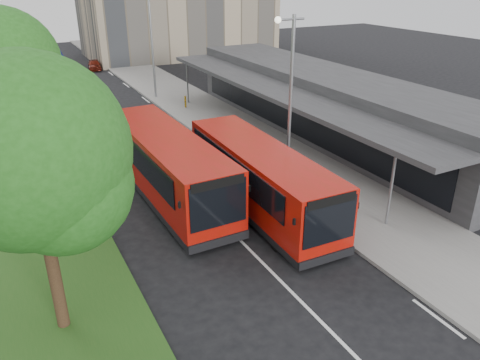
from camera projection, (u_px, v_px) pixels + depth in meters
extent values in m
plane|color=black|center=(228.00, 228.00, 19.52)|extent=(120.00, 120.00, 0.00)
cube|color=gray|center=(185.00, 100.00, 38.17)|extent=(5.00, 80.00, 0.15)
cube|color=#234E19|center=(11.00, 123.00, 32.67)|extent=(5.00, 80.00, 0.10)
cube|color=silver|center=(130.00, 129.00, 31.62)|extent=(0.12, 70.00, 0.01)
cube|color=silver|center=(438.00, 318.00, 14.47)|extent=(0.12, 2.00, 0.01)
cube|color=silver|center=(321.00, 231.00, 19.31)|extent=(0.12, 2.00, 0.01)
cube|color=silver|center=(251.00, 178.00, 24.15)|extent=(0.12, 2.00, 0.01)
cube|color=silver|center=(204.00, 143.00, 28.99)|extent=(0.12, 2.00, 0.01)
cube|color=silver|center=(171.00, 118.00, 33.83)|extent=(0.12, 2.00, 0.01)
cube|color=silver|center=(146.00, 100.00, 38.67)|extent=(0.12, 2.00, 0.01)
cube|color=silver|center=(126.00, 85.00, 43.51)|extent=(0.12, 2.00, 0.01)
cube|color=silver|center=(111.00, 74.00, 48.35)|extent=(0.12, 2.00, 0.01)
cube|color=silver|center=(98.00, 64.00, 53.19)|extent=(0.12, 2.00, 0.01)
cube|color=silver|center=(87.00, 56.00, 58.03)|extent=(0.12, 2.00, 0.01)
cube|color=#2C2C2E|center=(326.00, 104.00, 29.82)|extent=(5.00, 26.00, 4.00)
cube|color=black|center=(293.00, 115.00, 28.91)|extent=(0.06, 24.00, 2.20)
cube|color=#2C2C2E|center=(276.00, 91.00, 27.67)|extent=(2.80, 26.00, 0.25)
cylinder|color=gray|center=(391.00, 191.00, 18.92)|extent=(0.12, 0.12, 3.30)
cylinder|color=gray|center=(188.00, 84.00, 36.67)|extent=(0.12, 0.12, 3.30)
cylinder|color=#311E13|center=(54.00, 271.00, 13.31)|extent=(0.36, 0.36, 4.02)
sphere|color=#1E5516|center=(30.00, 152.00, 11.81)|extent=(5.11, 5.11, 5.11)
sphere|color=#1E5516|center=(63.00, 185.00, 12.11)|extent=(3.65, 3.65, 3.65)
sphere|color=#1E5516|center=(12.00, 171.00, 12.26)|extent=(4.02, 4.02, 4.02)
cylinder|color=#311E13|center=(19.00, 143.00, 22.96)|extent=(0.36, 0.36, 4.15)
sphere|color=#1E5516|center=(3.00, 65.00, 21.41)|extent=(5.28, 5.28, 5.28)
sphere|color=#1E5516|center=(21.00, 86.00, 21.73)|extent=(3.77, 3.77, 3.77)
cylinder|color=#311E13|center=(5.00, 94.00, 32.71)|extent=(0.36, 0.36, 3.83)
sphere|color=#1E5516|center=(7.00, 56.00, 31.56)|extent=(3.48, 3.48, 3.48)
cylinder|color=gray|center=(290.00, 107.00, 21.21)|extent=(0.16, 0.16, 8.00)
cylinder|color=gray|center=(290.00, 19.00, 19.56)|extent=(1.40, 0.10, 0.10)
sphere|color=silver|center=(278.00, 20.00, 19.30)|extent=(0.28, 0.28, 0.28)
cylinder|color=gray|center=(152.00, 47.00, 37.34)|extent=(0.16, 0.16, 8.00)
cube|color=#AC0E09|center=(260.00, 176.00, 20.43)|extent=(2.66, 10.16, 2.55)
cube|color=black|center=(260.00, 201.00, 20.95)|extent=(2.68, 10.18, 0.29)
cube|color=black|center=(330.00, 222.00, 16.18)|extent=(2.17, 0.10, 1.68)
cube|color=black|center=(214.00, 134.00, 24.41)|extent=(2.12, 0.10, 1.25)
cube|color=black|center=(232.00, 169.00, 19.99)|extent=(0.27, 8.66, 1.15)
cube|color=black|center=(281.00, 159.00, 20.97)|extent=(0.27, 8.66, 1.15)
cube|color=black|center=(327.00, 258.00, 16.79)|extent=(2.41, 0.14, 0.34)
cube|color=black|center=(332.00, 201.00, 15.84)|extent=(2.02, 0.09, 0.34)
cube|color=black|center=(294.00, 222.00, 15.71)|extent=(0.08, 0.08, 0.24)
cube|color=black|center=(358.00, 205.00, 16.80)|extent=(0.08, 0.08, 0.24)
cylinder|color=black|center=(277.00, 240.00, 17.84)|extent=(0.31, 0.87, 0.87)
cylinder|color=black|center=(321.00, 228.00, 18.65)|extent=(0.31, 0.87, 0.87)
cylinder|color=black|center=(210.00, 177.00, 23.18)|extent=(0.31, 0.87, 0.87)
cylinder|color=black|center=(247.00, 170.00, 24.00)|extent=(0.31, 0.87, 0.87)
cube|color=#AC0E09|center=(167.00, 163.00, 21.52)|extent=(2.72, 10.74, 2.70)
cube|color=black|center=(169.00, 189.00, 22.06)|extent=(2.74, 10.76, 0.31)
cube|color=black|center=(218.00, 205.00, 17.10)|extent=(2.29, 0.09, 1.78)
cube|color=black|center=(132.00, 123.00, 25.63)|extent=(2.24, 0.09, 1.33)
cube|color=black|center=(137.00, 156.00, 21.00)|extent=(0.20, 9.17, 1.22)
cube|color=black|center=(190.00, 147.00, 22.13)|extent=(0.20, 9.17, 1.22)
cube|color=black|center=(219.00, 242.00, 17.75)|extent=(2.55, 0.12, 0.36)
cube|color=black|center=(218.00, 184.00, 16.74)|extent=(2.14, 0.07, 0.36)
cube|color=black|center=(179.00, 205.00, 16.56)|extent=(0.08, 0.08, 0.25)
cube|color=black|center=(249.00, 188.00, 17.80)|extent=(0.08, 0.08, 0.25)
cylinder|color=black|center=(174.00, 225.00, 18.79)|extent=(0.32, 0.92, 0.92)
cylinder|color=black|center=(222.00, 213.00, 19.73)|extent=(0.32, 0.92, 0.92)
cylinder|color=black|center=(126.00, 167.00, 24.34)|extent=(0.32, 0.92, 0.92)
cylinder|color=black|center=(165.00, 160.00, 25.27)|extent=(0.32, 0.92, 0.92)
cylinder|color=#3D2319|center=(230.00, 131.00, 29.23)|extent=(0.70, 0.70, 0.95)
cylinder|color=#FFB50D|center=(185.00, 102.00, 35.81)|extent=(0.18, 0.18, 0.87)
imported|color=#5D170D|center=(94.00, 65.00, 49.93)|extent=(1.76, 3.34, 1.08)
imported|color=navy|center=(56.00, 57.00, 53.95)|extent=(1.65, 3.95, 1.27)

